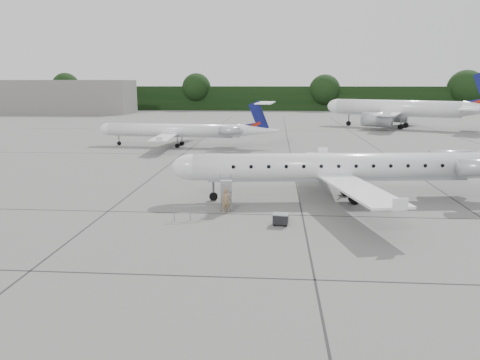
# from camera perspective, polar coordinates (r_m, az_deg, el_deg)

# --- Properties ---
(ground) EXTENTS (320.00, 320.00, 0.00)m
(ground) POSITION_cam_1_polar(r_m,az_deg,el_deg) (32.32, 14.84, -5.38)
(ground) COLOR slate
(ground) RESTS_ON ground
(treeline) EXTENTS (260.00, 4.00, 8.00)m
(treeline) POSITION_cam_1_polar(r_m,az_deg,el_deg) (160.57, 6.60, 9.85)
(treeline) COLOR black
(treeline) RESTS_ON ground
(terminal_building) EXTENTS (40.00, 14.00, 10.00)m
(terminal_building) POSITION_cam_1_polar(r_m,az_deg,el_deg) (154.36, -20.43, 9.49)
(terminal_building) COLOR slate
(terminal_building) RESTS_ON ground
(main_regional_jet) EXTENTS (31.74, 24.42, 7.58)m
(main_regional_jet) POSITION_cam_1_polar(r_m,az_deg,el_deg) (38.08, 11.86, 3.20)
(main_regional_jet) COLOR white
(main_regional_jet) RESTS_ON ground
(airstair) EXTENTS (1.10, 2.42, 2.38)m
(airstair) POSITION_cam_1_polar(r_m,az_deg,el_deg) (35.25, -1.70, -1.55)
(airstair) COLOR white
(airstair) RESTS_ON ground
(passenger) EXTENTS (0.77, 0.63, 1.81)m
(passenger) POSITION_cam_1_polar(r_m,az_deg,el_deg) (34.03, -1.69, -2.53)
(passenger) COLOR olive
(passenger) RESTS_ON ground
(safety_railing) EXTENTS (2.16, 0.59, 1.00)m
(safety_railing) POSITION_cam_1_polar(r_m,az_deg,el_deg) (32.44, -6.10, -4.06)
(safety_railing) COLOR gray
(safety_railing) RESTS_ON ground
(baggage_cart) EXTENTS (1.07, 0.91, 0.85)m
(baggage_cart) POSITION_cam_1_polar(r_m,az_deg,el_deg) (31.33, 4.97, -4.75)
(baggage_cart) COLOR black
(baggage_cart) RESTS_ON ground
(bg_narrowbody) EXTENTS (39.06, 35.28, 11.49)m
(bg_narrowbody) POSITION_cam_1_polar(r_m,az_deg,el_deg) (102.79, 18.61, 9.22)
(bg_narrowbody) COLOR white
(bg_narrowbody) RESTS_ON ground
(bg_regional_left) EXTENTS (26.85, 20.29, 6.69)m
(bg_regional_left) POSITION_cam_1_polar(r_m,az_deg,el_deg) (69.94, -8.16, 6.79)
(bg_regional_left) COLOR white
(bg_regional_left) RESTS_ON ground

